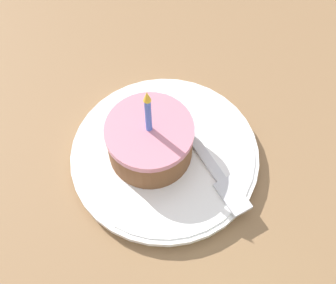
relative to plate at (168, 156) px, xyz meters
name	(u,v)px	position (x,y,z in m)	size (l,w,h in m)	color
ground_plane	(163,179)	(0.00, -0.02, -0.03)	(2.40, 2.40, 0.04)	olive
plate	(168,156)	(0.00, 0.00, 0.00)	(0.23, 0.23, 0.02)	white
cake_slice	(150,140)	(-0.02, 0.00, 0.03)	(0.10, 0.10, 0.12)	brown
fork	(207,159)	(0.05, 0.00, 0.01)	(0.13, 0.15, 0.00)	silver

